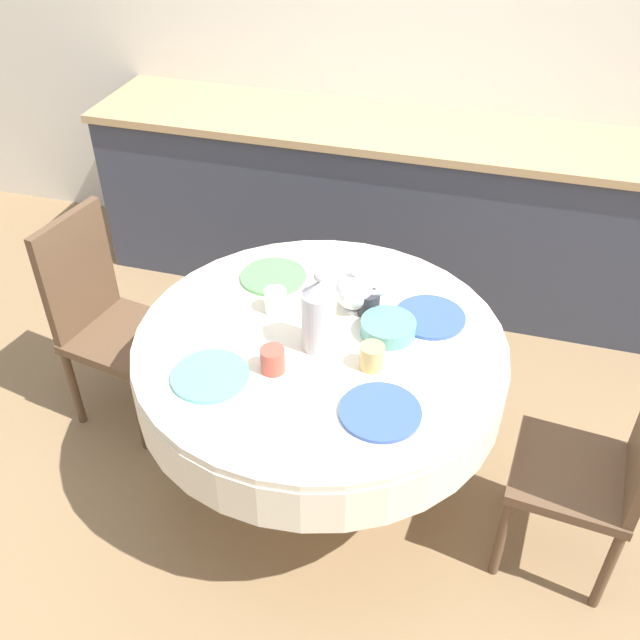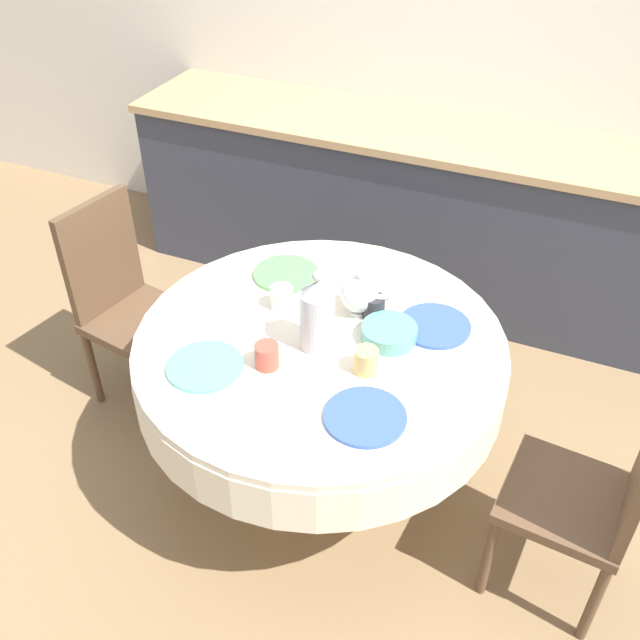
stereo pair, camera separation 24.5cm
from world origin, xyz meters
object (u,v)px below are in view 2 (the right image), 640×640
at_px(chair_right, 125,298).
at_px(coffee_carafe, 317,315).
at_px(teapot, 360,294).
at_px(chair_left, 599,490).

distance_m(chair_right, coffee_carafe, 1.09).
xyz_separation_m(chair_right, teapot, (1.07, 0.03, 0.31)).
distance_m(coffee_carafe, teapot, 0.25).
bearing_deg(chair_left, teapot, 78.04).
bearing_deg(teapot, chair_right, -178.62).
relative_size(chair_left, chair_right, 1.00).
xyz_separation_m(coffee_carafe, teapot, (0.06, 0.24, -0.05)).
distance_m(chair_left, coffee_carafe, 1.06).
xyz_separation_m(chair_left, coffee_carafe, (-1.00, 0.05, 0.36)).
distance_m(chair_left, teapot, 1.02).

